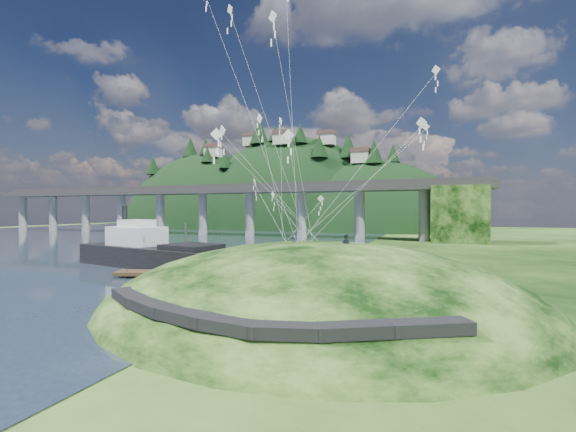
% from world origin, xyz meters
% --- Properties ---
extents(ground, '(320.00, 320.00, 0.00)m').
position_xyz_m(ground, '(0.00, 0.00, 0.00)').
color(ground, black).
rests_on(ground, ground).
extents(water, '(240.00, 240.00, 0.00)m').
position_xyz_m(water, '(-72.00, 30.00, 0.01)').
color(water, '#2E3E54').
rests_on(water, ground).
extents(grass_hill, '(36.00, 32.00, 13.00)m').
position_xyz_m(grass_hill, '(8.00, 2.00, -1.50)').
color(grass_hill, black).
rests_on(grass_hill, ground).
extents(footpath, '(22.29, 5.84, 0.83)m').
position_xyz_m(footpath, '(7.46, -9.74, 2.08)').
color(footpath, black).
rests_on(footpath, ground).
extents(bridge, '(160.00, 11.00, 15.00)m').
position_xyz_m(bridge, '(-26.46, 70.07, 9.70)').
color(bridge, '#2D2B2B').
rests_on(bridge, ground).
extents(far_ridge, '(153.00, 70.00, 94.50)m').
position_xyz_m(far_ridge, '(-43.58, 122.17, -7.44)').
color(far_ridge, black).
rests_on(far_ridge, ground).
extents(work_barge, '(23.90, 10.66, 8.09)m').
position_xyz_m(work_barge, '(-18.54, 13.61, 2.03)').
color(work_barge, black).
rests_on(work_barge, ground).
extents(wooden_dock, '(15.51, 6.79, 1.10)m').
position_xyz_m(wooden_dock, '(-9.20, 8.27, 0.49)').
color(wooden_dock, '#382717').
rests_on(wooden_dock, ground).
extents(kite_flyers, '(5.09, 0.75, 1.70)m').
position_xyz_m(kite_flyers, '(8.50, 2.34, 5.73)').
color(kite_flyers, '#282C36').
rests_on(kite_flyers, ground).
extents(kite_swarm, '(18.93, 16.54, 19.38)m').
position_xyz_m(kite_swarm, '(6.27, 2.46, 15.78)').
color(kite_swarm, white).
rests_on(kite_swarm, ground).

